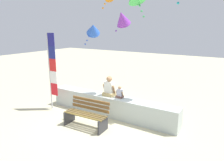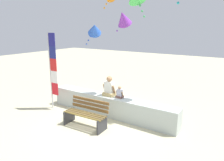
% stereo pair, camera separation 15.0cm
% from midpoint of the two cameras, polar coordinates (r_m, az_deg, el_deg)
% --- Properties ---
extents(ground_plane, '(40.00, 40.00, 0.00)m').
position_cam_midpoint_polar(ground_plane, '(7.39, -3.51, -11.40)').
color(ground_plane, '#C1BB96').
extents(seawall_ledge, '(5.10, 0.54, 0.74)m').
position_cam_midpoint_polar(seawall_ledge, '(7.86, 0.11, -6.81)').
color(seawall_ledge, '#B4BFB9').
rests_on(seawall_ledge, ground).
extents(park_bench, '(1.49, 0.68, 0.88)m').
position_cam_midpoint_polar(park_bench, '(7.07, -6.34, -9.06)').
color(park_bench, brown).
rests_on(park_bench, ground).
extents(person_adult, '(0.48, 0.35, 0.73)m').
position_cam_midpoint_polar(person_adult, '(7.73, -0.17, -2.04)').
color(person_adult, tan).
rests_on(person_adult, seawall_ledge).
extents(person_child, '(0.28, 0.21, 0.43)m').
position_cam_midpoint_polar(person_child, '(7.54, 2.64, -3.40)').
color(person_child, brown).
rests_on(person_child, seawall_ledge).
extents(flag_banner, '(0.39, 0.05, 2.99)m').
position_cam_midpoint_polar(flag_banner, '(8.46, -15.28, 3.42)').
color(flag_banner, '#B7B7BC').
rests_on(flag_banner, ground).
extents(kite_blue, '(1.02, 1.06, 1.18)m').
position_cam_midpoint_polar(kite_blue, '(10.44, -4.32, 13.66)').
color(kite_blue, blue).
extents(kite_purple, '(0.70, 0.91, 1.00)m').
position_cam_midpoint_polar(kite_purple, '(9.53, 3.55, 16.40)').
color(kite_purple, purple).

